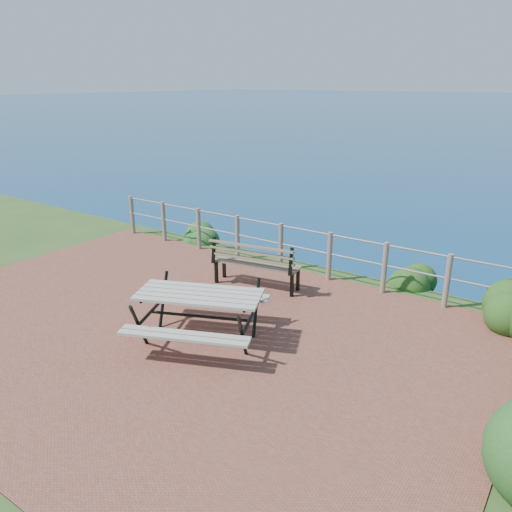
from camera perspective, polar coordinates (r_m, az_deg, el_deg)
The scene contains 7 objects.
ground at distance 8.38m, azimuth -9.57°, elevation -8.18°, with size 10.00×7.00×0.12m, color brown.
safety_railing at distance 10.61m, azimuth 2.86°, elevation 1.42°, with size 9.40×0.10×1.00m.
picnic_table at distance 7.72m, azimuth -6.46°, elevation -6.33°, with size 2.04×1.53×0.79m.
park_bench at distance 9.61m, azimuth 0.05°, elevation -0.04°, with size 1.79×0.73×0.98m.
shrub_right_edge at distance 9.31m, azimuth 26.84°, elevation -7.23°, with size 1.01×1.01×1.44m, color #214114.
shrub_lip_west at distance 12.82m, azimuth -6.62°, elevation 1.83°, with size 0.85×0.85×0.62m, color #1D4C1C.
shrub_lip_east at distance 10.64m, azimuth 16.44°, elevation -2.60°, with size 0.83×0.83×0.59m, color #214114.
Camera 1 is at (5.31, -5.23, 3.84)m, focal length 35.00 mm.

